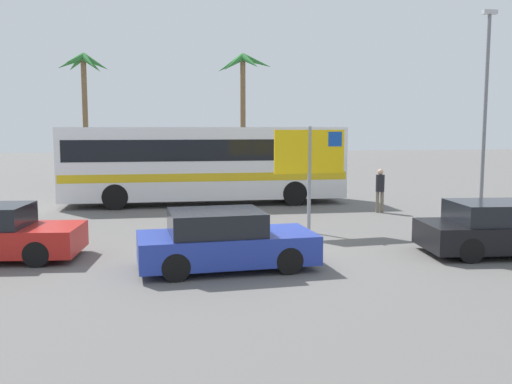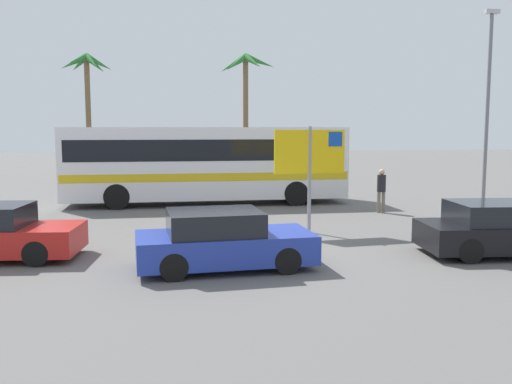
{
  "view_description": "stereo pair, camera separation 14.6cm",
  "coord_description": "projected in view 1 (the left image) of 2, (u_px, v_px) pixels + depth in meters",
  "views": [
    {
      "loc": [
        -1.9,
        -13.1,
        3.17
      ],
      "look_at": [
        0.71,
        2.71,
        1.3
      ],
      "focal_mm": 38.96,
      "sensor_mm": 36.0,
      "label": 1
    },
    {
      "loc": [
        -1.76,
        -13.13,
        3.17
      ],
      "look_at": [
        0.71,
        2.71,
        1.3
      ],
      "focal_mm": 38.96,
      "sensor_mm": 36.0,
      "label": 2
    }
  ],
  "objects": [
    {
      "name": "car_blue",
      "position": [
        224.0,
        241.0,
        12.47
      ],
      "size": [
        4.06,
        2.1,
        1.32
      ],
      "rotation": [
        0.0,
        0.0,
        0.07
      ],
      "color": "#23389E",
      "rests_on": "ground"
    },
    {
      "name": "car_black",
      "position": [
        503.0,
        229.0,
        13.88
      ],
      "size": [
        4.27,
        2.21,
        1.32
      ],
      "rotation": [
        0.0,
        0.0,
        -0.09
      ],
      "color": "black",
      "rests_on": "ground"
    },
    {
      "name": "palm_tree_inland",
      "position": [
        84.0,
        78.0,
        33.24
      ],
      "size": [
        3.22,
        2.97,
        7.59
      ],
      "color": "brown",
      "rests_on": "ground"
    },
    {
      "name": "ground",
      "position": [
        245.0,
        258.0,
        13.52
      ],
      "size": [
        120.0,
        120.0,
        0.0
      ],
      "primitive_type": "plane",
      "color": "#605E5B"
    },
    {
      "name": "ferry_sign",
      "position": [
        311.0,
        156.0,
        16.57
      ],
      "size": [
        2.2,
        0.27,
        3.2
      ],
      "rotation": [
        0.0,
        0.0,
        0.09
      ],
      "color": "gray",
      "rests_on": "ground"
    },
    {
      "name": "palm_tree_seaside",
      "position": [
        243.0,
        80.0,
        33.74
      ],
      "size": [
        3.44,
        3.52,
        7.63
      ],
      "color": "brown",
      "rests_on": "ground"
    },
    {
      "name": "lamp_post_left_side",
      "position": [
        486.0,
        103.0,
        21.27
      ],
      "size": [
        0.56,
        0.2,
        7.57
      ],
      "color": "slate",
      "rests_on": "ground"
    },
    {
      "name": "pedestrian_near_sign",
      "position": [
        380.0,
        187.0,
        20.68
      ],
      "size": [
        0.32,
        0.32,
        1.63
      ],
      "rotation": [
        0.0,
        0.0,
        4.72
      ],
      "color": "#706656",
      "rests_on": "ground"
    },
    {
      "name": "bus_front_coach",
      "position": [
        205.0,
        161.0,
        23.02
      ],
      "size": [
        11.46,
        2.67,
        3.17
      ],
      "color": "white",
      "rests_on": "ground"
    }
  ]
}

